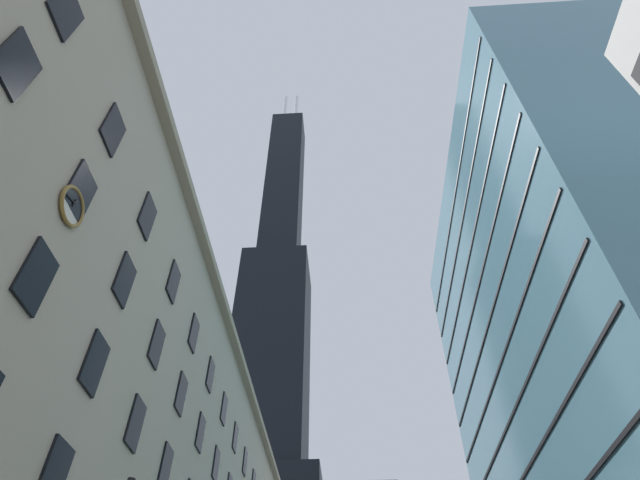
% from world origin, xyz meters
% --- Properties ---
extents(dark_skyscraper, '(22.87, 22.87, 178.22)m').
position_xyz_m(dark_skyscraper, '(-17.96, 88.40, 52.89)').
color(dark_skyscraper, black).
rests_on(dark_skyscraper, ground).
extents(glass_office_midrise, '(14.43, 38.15, 49.35)m').
position_xyz_m(glass_office_midrise, '(18.16, 28.72, 24.67)').
color(glass_office_midrise, teal).
rests_on(glass_office_midrise, ground).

